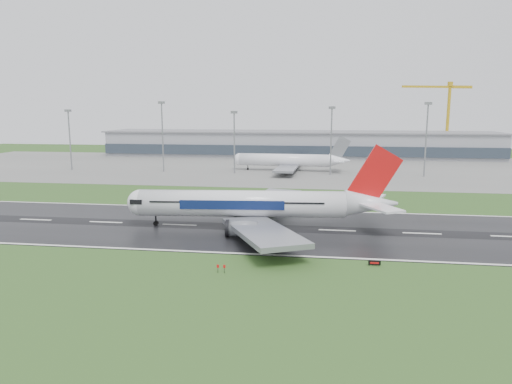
# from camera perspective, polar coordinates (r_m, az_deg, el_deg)

# --- Properties ---
(ground) EXTENTS (520.00, 520.00, 0.00)m
(ground) POSITION_cam_1_polar(r_m,az_deg,el_deg) (118.02, 0.06, -4.37)
(ground) COLOR #274B1B
(ground) RESTS_ON ground
(runway) EXTENTS (400.00, 45.00, 0.10)m
(runway) POSITION_cam_1_polar(r_m,az_deg,el_deg) (118.01, 0.06, -4.35)
(runway) COLOR black
(runway) RESTS_ON ground
(apron) EXTENTS (400.00, 130.00, 0.08)m
(apron) POSITION_cam_1_polar(r_m,az_deg,el_deg) (240.52, 4.26, 2.99)
(apron) COLOR slate
(apron) RESTS_ON ground
(terminal) EXTENTS (240.00, 36.00, 15.00)m
(terminal) POSITION_cam_1_polar(r_m,az_deg,el_deg) (299.41, 5.08, 5.79)
(terminal) COLOR gray
(terminal) RESTS_ON ground
(main_airliner) EXTENTS (73.13, 70.21, 19.95)m
(main_airliner) POSITION_cam_1_polar(r_m,az_deg,el_deg) (116.74, 0.60, 0.52)
(main_airliner) COLOR white
(main_airliner) RESTS_ON runway
(parked_airliner) EXTENTS (59.19, 55.44, 16.68)m
(parked_airliner) POSITION_cam_1_polar(r_m,az_deg,el_deg) (226.31, 4.01, 4.68)
(parked_airliner) COLOR white
(parked_airliner) RESTS_ON apron
(tower_crane) EXTENTS (45.41, 16.70, 46.09)m
(tower_crane) POSITION_cam_1_polar(r_m,az_deg,el_deg) (322.65, 22.26, 8.16)
(tower_crane) COLOR gold
(tower_crane) RESTS_ON ground
(runway_sign) EXTENTS (2.30, 0.29, 1.04)m
(runway_sign) POSITION_cam_1_polar(r_m,az_deg,el_deg) (92.85, 14.19, -8.37)
(runway_sign) COLOR black
(runway_sign) RESTS_ON ground
(floodmast_0) EXTENTS (0.64, 0.64, 28.12)m
(floodmast_0) POSITION_cam_1_polar(r_m,az_deg,el_deg) (246.00, -21.65, 5.75)
(floodmast_0) COLOR gray
(floodmast_0) RESTS_ON ground
(floodmast_1) EXTENTS (0.64, 0.64, 31.84)m
(floodmast_1) POSITION_cam_1_polar(r_m,az_deg,el_deg) (226.38, -11.27, 6.42)
(floodmast_1) COLOR gray
(floodmast_1) RESTS_ON ground
(floodmast_2) EXTENTS (0.64, 0.64, 27.43)m
(floodmast_2) POSITION_cam_1_polar(r_m,az_deg,el_deg) (217.59, -2.65, 5.88)
(floodmast_2) COLOR gray
(floodmast_2) RESTS_ON ground
(floodmast_3) EXTENTS (0.64, 0.64, 29.46)m
(floodmast_3) POSITION_cam_1_polar(r_m,az_deg,el_deg) (213.71, 9.10, 5.97)
(floodmast_3) COLOR gray
(floodmast_3) RESTS_ON ground
(floodmast_4) EXTENTS (0.64, 0.64, 31.24)m
(floodmast_4) POSITION_cam_1_polar(r_m,az_deg,el_deg) (218.15, 19.94, 5.81)
(floodmast_4) COLOR gray
(floodmast_4) RESTS_ON ground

